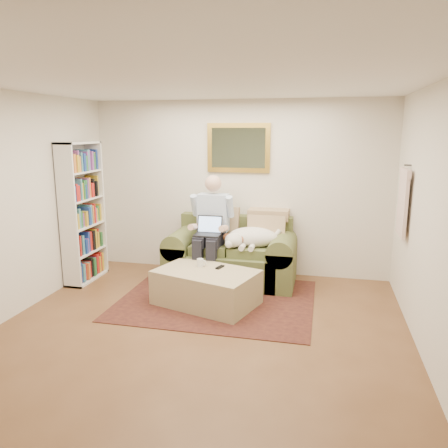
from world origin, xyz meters
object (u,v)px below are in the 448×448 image
at_px(seated_man, 210,231).
at_px(laptop, 209,230).
at_px(sleeping_dog, 253,237).
at_px(coffee_mug, 200,263).
at_px(bookshelf, 83,213).
at_px(sofa, 231,260).
at_px(ottoman, 206,287).

distance_m(seated_man, laptop, 0.08).
xyz_separation_m(sleeping_dog, coffee_mug, (-0.57, -0.68, -0.21)).
relative_size(seated_man, coffee_mug, 15.36).
relative_size(laptop, bookshelf, 0.18).
height_order(sleeping_dog, coffee_mug, sleeping_dog).
bearing_deg(coffee_mug, laptop, 92.93).
distance_m(sofa, sleeping_dog, 0.51).
xyz_separation_m(seated_man, sleeping_dog, (0.60, 0.08, -0.07)).
xyz_separation_m(seated_man, laptop, (0.00, -0.07, 0.04)).
xyz_separation_m(laptop, ottoman, (0.15, -0.69, -0.58)).
xyz_separation_m(ottoman, bookshelf, (-1.97, 0.52, 0.78)).
bearing_deg(ottoman, sofa, 82.28).
bearing_deg(coffee_mug, seated_man, 92.59).
bearing_deg(sleeping_dog, sofa, 164.26).
distance_m(sleeping_dog, coffee_mug, 0.91).
height_order(seated_man, bookshelf, bookshelf).
bearing_deg(laptop, seated_man, 90.00).
bearing_deg(ottoman, laptop, 102.16).
bearing_deg(sleeping_dog, ottoman, -118.52).
bearing_deg(bookshelf, laptop, 5.23).
bearing_deg(sofa, bookshelf, -169.07).
relative_size(sleeping_dog, coffee_mug, 7.52).
distance_m(ottoman, bookshelf, 2.18).
relative_size(coffee_mug, bookshelf, 0.05).
distance_m(sofa, ottoman, 0.94).
relative_size(laptop, sleeping_dog, 0.47).
height_order(ottoman, coffee_mug, coffee_mug).
relative_size(sofa, ottoman, 1.50).
height_order(seated_man, ottoman, seated_man).
distance_m(seated_man, bookshelf, 1.86).
bearing_deg(sleeping_dog, coffee_mug, -130.18).
xyz_separation_m(seated_man, bookshelf, (-1.83, -0.24, 0.23)).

